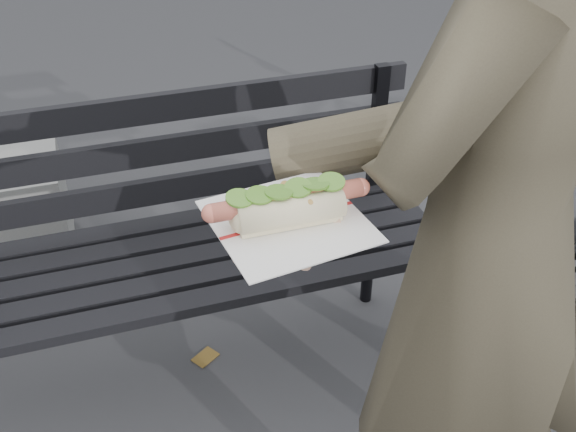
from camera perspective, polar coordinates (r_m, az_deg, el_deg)
name	(u,v)px	position (r m, az deg, el deg)	size (l,w,h in m)	color
park_bench	(164,232)	(1.90, -10.44, -1.32)	(1.50, 0.44, 0.88)	black
person	(491,249)	(1.24, 16.78, -2.67)	(0.66, 0.43, 1.81)	#463E2E
held_hotdog	(405,147)	(0.98, 9.91, 5.76)	(0.63, 0.31, 0.20)	#463E2E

